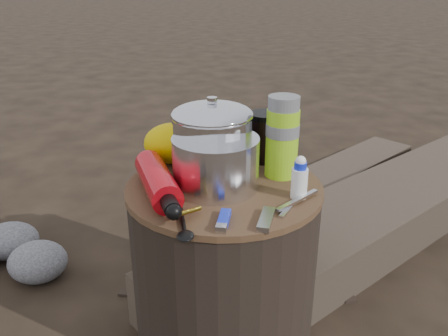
# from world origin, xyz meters

# --- Properties ---
(ground) EXTENTS (60.00, 60.00, 0.00)m
(ground) POSITION_xyz_m (0.00, 0.00, 0.00)
(ground) COLOR black
(ground) RESTS_ON ground
(stump) EXTENTS (0.47, 0.47, 0.43)m
(stump) POSITION_xyz_m (0.00, 0.00, 0.22)
(stump) COLOR black
(stump) RESTS_ON ground
(log_main) EXTENTS (1.68, 1.60, 0.17)m
(log_main) POSITION_xyz_m (0.58, 0.55, 0.08)
(log_main) COLOR #41362B
(log_main) RESTS_ON ground
(log_small) EXTENTS (0.91, 0.95, 0.09)m
(log_small) POSITION_xyz_m (0.43, 0.91, 0.05)
(log_small) COLOR #41362B
(log_small) RESTS_ON ground
(foil_windscreen) EXTENTS (0.20, 0.20, 0.12)m
(foil_windscreen) POSITION_xyz_m (-0.02, -0.01, 0.50)
(foil_windscreen) COLOR silver
(foil_windscreen) RESTS_ON stump
(camping_pot) EXTENTS (0.19, 0.19, 0.19)m
(camping_pot) POSITION_xyz_m (-0.03, 0.05, 0.53)
(camping_pot) COLOR silver
(camping_pot) RESTS_ON stump
(fuel_bottle) EXTENTS (0.17, 0.29, 0.07)m
(fuel_bottle) POSITION_xyz_m (-0.15, -0.06, 0.47)
(fuel_bottle) COLOR red
(fuel_bottle) RESTS_ON stump
(thermos) EXTENTS (0.08, 0.08, 0.20)m
(thermos) POSITION_xyz_m (0.14, 0.07, 0.54)
(thermos) COLOR #95D91A
(thermos) RESTS_ON stump
(travel_mug) EXTENTS (0.09, 0.09, 0.13)m
(travel_mug) POSITION_xyz_m (0.10, 0.17, 0.50)
(travel_mug) COLOR black
(travel_mug) RESTS_ON stump
(stuff_sack) EXTENTS (0.16, 0.13, 0.11)m
(stuff_sack) POSITION_xyz_m (-0.14, 0.14, 0.49)
(stuff_sack) COLOR #E9C200
(stuff_sack) RESTS_ON stump
(food_pouch) EXTENTS (0.11, 0.05, 0.13)m
(food_pouch) POSITION_xyz_m (-0.02, 0.19, 0.50)
(food_pouch) COLOR navy
(food_pouch) RESTS_ON stump
(lighter) EXTENTS (0.03, 0.09, 0.02)m
(lighter) POSITION_xyz_m (0.01, -0.18, 0.44)
(lighter) COLOR #182DD0
(lighter) RESTS_ON stump
(multitool) EXTENTS (0.04, 0.10, 0.01)m
(multitool) POSITION_xyz_m (0.10, -0.18, 0.44)
(multitool) COLOR #B9B9BF
(multitool) RESTS_ON stump
(pot_grabber) EXTENTS (0.11, 0.14, 0.01)m
(pot_grabber) POSITION_xyz_m (0.16, -0.10, 0.44)
(pot_grabber) COLOR #B9B9BF
(pot_grabber) RESTS_ON stump
(spork) EXTENTS (0.06, 0.14, 0.01)m
(spork) POSITION_xyz_m (-0.07, -0.19, 0.44)
(spork) COLOR black
(spork) RESTS_ON stump
(squeeze_bottle) EXTENTS (0.04, 0.04, 0.09)m
(squeeze_bottle) POSITION_xyz_m (0.17, -0.05, 0.48)
(squeeze_bottle) COLOR white
(squeeze_bottle) RESTS_ON stump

